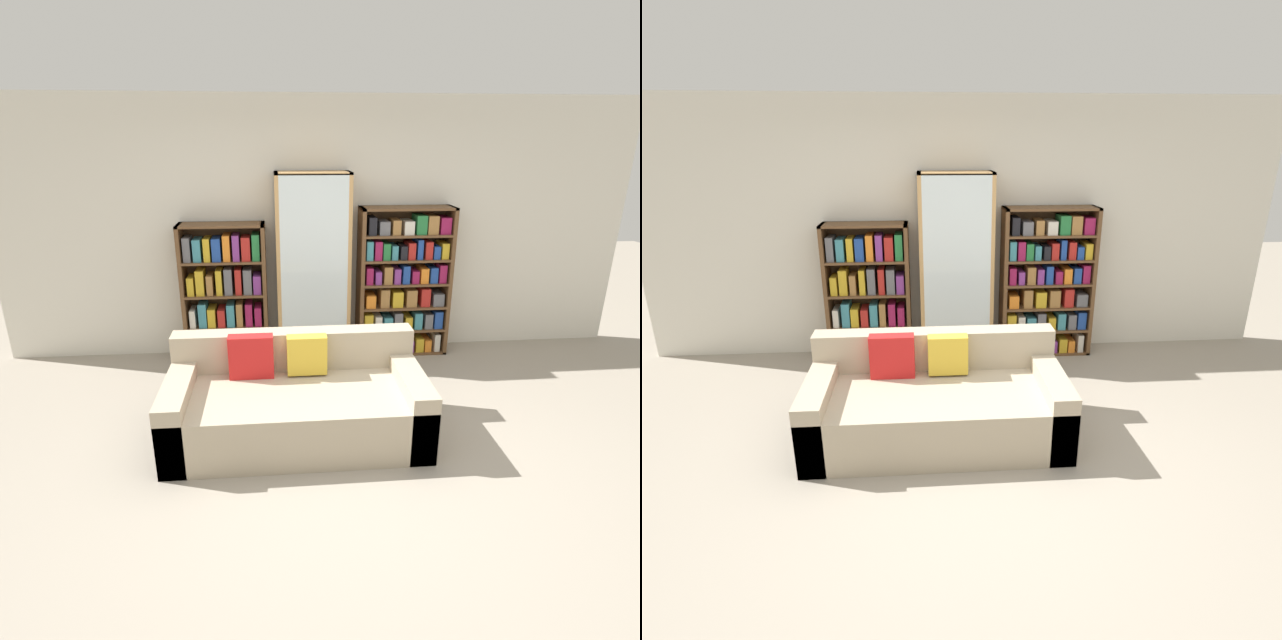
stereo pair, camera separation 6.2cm
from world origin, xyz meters
The scene contains 7 objects.
ground_plane centered at (0.00, 0.00, 0.00)m, with size 16.00×16.00×0.00m, color gray.
wall_back centered at (0.00, 2.33, 1.35)m, with size 6.79×0.06×2.70m.
couch centered at (-0.36, 0.54, 0.28)m, with size 2.01×0.99×0.79m.
bookshelf_left centered at (-1.02, 2.12, 0.71)m, with size 0.88×0.32×1.47m.
display_cabinet centered at (-0.09, 2.11, 0.98)m, with size 0.76×0.36×1.97m.
bookshelf_right centered at (0.90, 2.12, 0.79)m, with size 0.99×0.32×1.61m.
wine_bottle centered at (0.28, 1.52, 0.15)m, with size 0.09×0.09×0.35m.
Camera 2 is at (-0.42, -3.01, 2.27)m, focal length 28.00 mm.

